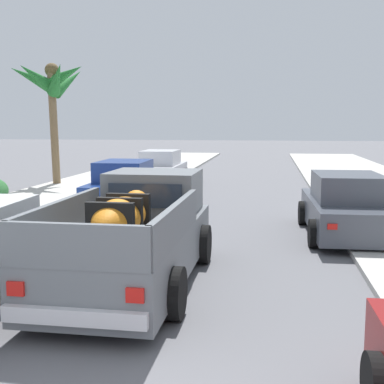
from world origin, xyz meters
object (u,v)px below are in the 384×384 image
(car_right_near, at_px, (161,169))
(car_left_mid, at_px, (346,207))
(car_right_mid, at_px, (125,186))
(palm_tree_left_fore, at_px, (52,85))
(pickup_truck, at_px, (136,236))

(car_right_near, height_order, car_left_mid, same)
(car_right_mid, height_order, palm_tree_left_fore, palm_tree_left_fore)
(car_left_mid, xyz_separation_m, car_right_mid, (-6.53, 3.30, 0.00))
(car_right_mid, relative_size, palm_tree_left_fore, 0.80)
(car_right_mid, bearing_deg, car_left_mid, -26.84)
(car_left_mid, distance_m, palm_tree_left_fore, 14.42)
(pickup_truck, distance_m, car_right_near, 14.26)
(palm_tree_left_fore, bearing_deg, pickup_truck, -60.83)
(car_right_near, xyz_separation_m, car_right_mid, (0.20, -6.44, 0.00))
(pickup_truck, bearing_deg, car_right_near, 100.57)
(car_left_mid, relative_size, car_right_mid, 1.00)
(pickup_truck, bearing_deg, car_right_mid, 107.67)
(car_left_mid, bearing_deg, car_right_mid, 153.16)
(car_right_near, distance_m, palm_tree_left_fore, 5.92)
(car_right_near, relative_size, car_left_mid, 0.99)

